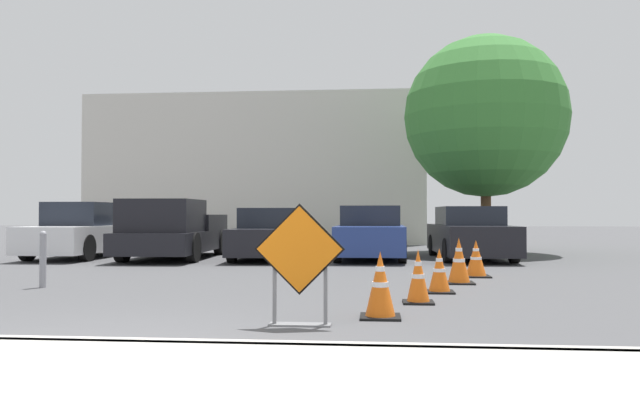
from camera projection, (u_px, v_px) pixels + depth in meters
name	position (u px, v px, depth m)	size (l,w,h in m)	color
ground_plane	(276.00, 264.00, 15.41)	(96.00, 96.00, 0.00)	#4C4C4F
sidewalk_strip	(23.00, 379.00, 4.38)	(23.48, 2.15, 0.14)	#ADAAA3
curb_lip	(93.00, 347.00, 5.45)	(23.48, 0.20, 0.14)	#ADAAA3
road_closed_sign	(300.00, 260.00, 6.85)	(1.00, 0.20, 1.35)	black
traffic_cone_nearest	(380.00, 285.00, 7.39)	(0.48, 0.48, 0.79)	black
traffic_cone_second	(418.00, 277.00, 8.61)	(0.42, 0.42, 0.74)	black
traffic_cone_third	(439.00, 271.00, 9.75)	(0.45, 0.45, 0.70)	black
traffic_cone_fourth	(459.00, 261.00, 11.04)	(0.51, 0.51, 0.82)	black
traffic_cone_fifth	(476.00, 259.00, 12.19)	(0.53, 0.53, 0.72)	black
parked_car_nearest	(82.00, 232.00, 17.65)	(1.83, 4.48, 1.56)	silver
pickup_truck	(172.00, 232.00, 17.03)	(2.18, 5.16, 1.61)	black
parked_car_second	(272.00, 235.00, 17.14)	(2.04, 4.47, 1.39)	black
parked_car_third	(371.00, 234.00, 17.08)	(1.86, 4.44, 1.45)	navy
parked_car_fourth	(470.00, 234.00, 17.10)	(1.99, 4.65, 1.44)	black
bollard_nearest	(43.00, 258.00, 10.45)	(0.12, 0.12, 0.95)	gray
building_facade_backdrop	(261.00, 172.00, 27.76)	(14.22, 5.00, 6.23)	beige
street_tree_behind_lot	(485.00, 117.00, 19.76)	(5.12, 5.12, 6.89)	#513823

